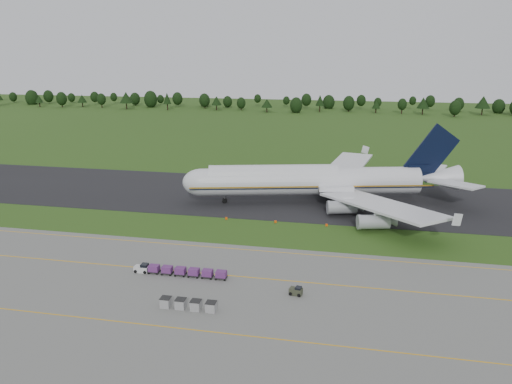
% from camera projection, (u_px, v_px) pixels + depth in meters
% --- Properties ---
extents(ground, '(600.00, 600.00, 0.00)m').
position_uv_depth(ground, '(244.00, 232.00, 108.01)').
color(ground, '#284916').
rests_on(ground, ground).
extents(apron, '(300.00, 52.00, 0.06)m').
position_uv_depth(apron, '(195.00, 308.00, 75.94)').
color(apron, slate).
rests_on(apron, ground).
extents(taxiway, '(300.00, 40.00, 0.08)m').
position_uv_depth(taxiway, '(267.00, 196.00, 134.40)').
color(taxiway, black).
rests_on(taxiway, ground).
extents(apron_markings, '(300.00, 30.20, 0.01)m').
position_uv_depth(apron_markings, '(208.00, 287.00, 82.55)').
color(apron_markings, '#E5A30D').
rests_on(apron_markings, apron).
extents(tree_line, '(530.99, 23.36, 11.57)m').
position_uv_depth(tree_line, '(323.00, 103.00, 313.81)').
color(tree_line, black).
rests_on(tree_line, ground).
extents(aircraft, '(72.13, 68.24, 20.23)m').
position_uv_depth(aircraft, '(316.00, 180.00, 127.64)').
color(aircraft, silver).
rests_on(aircraft, ground).
extents(baggage_train, '(16.81, 1.52, 1.47)m').
position_uv_depth(baggage_train, '(179.00, 271.00, 86.74)').
color(baggage_train, silver).
rests_on(baggage_train, apron).
extents(utility_cart, '(2.20, 1.56, 1.11)m').
position_uv_depth(utility_cart, '(296.00, 292.00, 79.89)').
color(utility_cart, '#323625').
rests_on(utility_cart, apron).
extents(uld_row, '(8.75, 1.55, 1.53)m').
position_uv_depth(uld_row, '(188.00, 304.00, 75.38)').
color(uld_row, gray).
rests_on(uld_row, apron).
extents(edge_markers, '(23.60, 0.30, 0.60)m').
position_uv_depth(edge_markers, '(276.00, 222.00, 113.33)').
color(edge_markers, '#ED4C07').
rests_on(edge_markers, ground).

